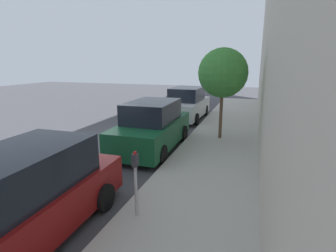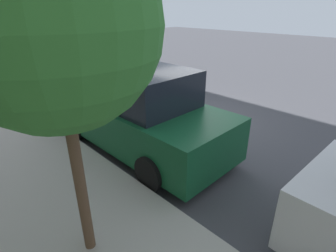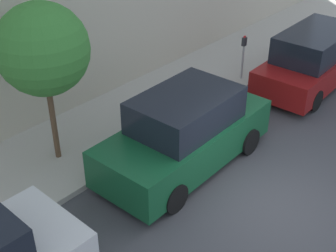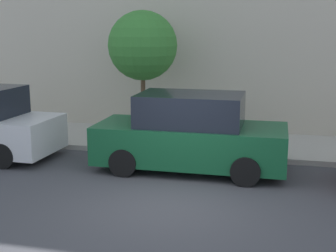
{
  "view_description": "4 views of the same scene",
  "coord_description": "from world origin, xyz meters",
  "px_view_note": "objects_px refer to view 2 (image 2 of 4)",
  "views": [
    {
      "loc": [
        6.28,
        -9.59,
        3.5
      ],
      "look_at": [
        3.06,
        0.13,
        1.0
      ],
      "focal_mm": 28.0,
      "sensor_mm": 36.0,
      "label": 1
    },
    {
      "loc": [
        5.99,
        4.74,
        3.21
      ],
      "look_at": [
        2.6,
        1.26,
        1.0
      ],
      "focal_mm": 28.0,
      "sensor_mm": 36.0,
      "label": 2
    },
    {
      "loc": [
        -3.59,
        7.57,
        7.02
      ],
      "look_at": [
        2.87,
        0.18,
        1.0
      ],
      "focal_mm": 50.0,
      "sensor_mm": 36.0,
      "label": 3
    },
    {
      "loc": [
        -8.95,
        -2.2,
        3.62
      ],
      "look_at": [
        2.97,
        0.78,
        1.0
      ],
      "focal_mm": 50.0,
      "sensor_mm": 36.0,
      "label": 4
    }
  ],
  "objects_px": {
    "parked_minivan_nearest": "(47,70)",
    "street_tree": "(53,26)",
    "parked_suv_second": "(138,111)",
    "parking_meter_near": "(6,80)"
  },
  "relations": [
    {
      "from": "street_tree",
      "to": "parking_meter_near",
      "type": "bearing_deg",
      "value": -97.96
    },
    {
      "from": "parking_meter_near",
      "to": "parked_suv_second",
      "type": "bearing_deg",
      "value": 107.53
    },
    {
      "from": "parked_minivan_nearest",
      "to": "parking_meter_near",
      "type": "relative_size",
      "value": 3.3
    },
    {
      "from": "parked_minivan_nearest",
      "to": "parking_meter_near",
      "type": "height_order",
      "value": "parked_minivan_nearest"
    },
    {
      "from": "parked_minivan_nearest",
      "to": "parking_meter_near",
      "type": "bearing_deg",
      "value": 36.89
    },
    {
      "from": "parked_minivan_nearest",
      "to": "street_tree",
      "type": "distance_m",
      "value": 8.96
    },
    {
      "from": "parked_minivan_nearest",
      "to": "parking_meter_near",
      "type": "distance_m",
      "value": 2.28
    },
    {
      "from": "parked_suv_second",
      "to": "parked_minivan_nearest",
      "type": "bearing_deg",
      "value": -92.62
    },
    {
      "from": "parked_minivan_nearest",
      "to": "street_tree",
      "type": "height_order",
      "value": "street_tree"
    },
    {
      "from": "parked_suv_second",
      "to": "street_tree",
      "type": "bearing_deg",
      "value": 38.86
    }
  ]
}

